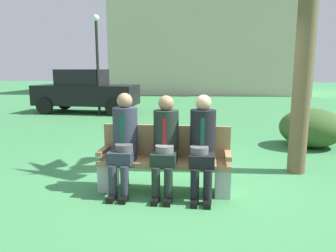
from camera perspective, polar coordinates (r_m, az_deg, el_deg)
ground_plane at (r=4.72m, az=2.88°, el=-10.51°), size 80.00×80.00×0.00m
park_bench at (r=4.39m, az=-0.60°, el=-6.35°), size 1.80×0.44×0.90m
seated_man_left at (r=4.30m, az=-8.01°, el=-2.21°), size 0.34×0.72×1.36m
seated_man_middle at (r=4.19m, az=-0.50°, el=-2.64°), size 0.34×0.72×1.33m
seated_man_right at (r=4.15m, az=6.26°, el=-2.72°), size 0.34×0.72×1.35m
shrub_near_bench at (r=7.51m, az=24.59°, el=-0.30°), size 1.35×1.24×0.84m
parked_car_near at (r=12.76m, az=-14.69°, el=6.12°), size 3.95×1.82×1.68m
street_lamp at (r=11.87m, az=-12.72°, el=12.50°), size 0.24×0.24×3.59m
building_backdrop at (r=25.19m, az=7.33°, el=17.68°), size 13.68×9.40×9.93m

